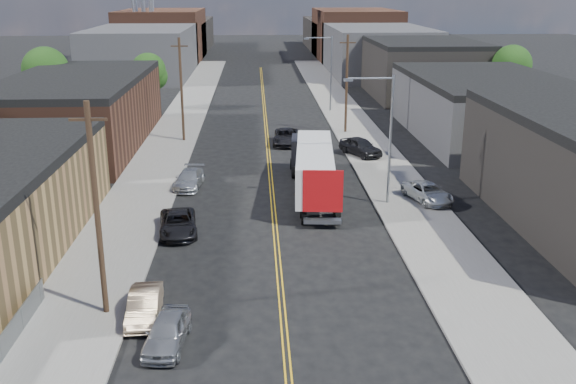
{
  "coord_description": "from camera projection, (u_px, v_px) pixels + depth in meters",
  "views": [
    {
      "loc": [
        -1.13,
        -17.08,
        14.56
      ],
      "look_at": [
        0.8,
        20.4,
        2.5
      ],
      "focal_mm": 40.0,
      "sensor_mm": 36.0,
      "label": 1
    }
  ],
  "objects": [
    {
      "name": "car_left_c",
      "position": [
        178.0,
        223.0,
        39.41
      ],
      "size": [
        2.79,
        5.02,
        1.33
      ],
      "primitive_type": "imported",
      "rotation": [
        0.0,
        0.0,
        0.13
      ],
      "color": "black",
      "rests_on": "ground"
    },
    {
      "name": "skyline_left_c",
      "position": [
        175.0,
        35.0,
        151.82
      ],
      "size": [
        16.0,
        40.0,
        7.0
      ],
      "primitive_type": "cube",
      "color": "black",
      "rests_on": "ground"
    },
    {
      "name": "skyline_right_a",
      "position": [
        377.0,
        50.0,
        110.83
      ],
      "size": [
        16.0,
        30.0,
        8.0
      ],
      "primitive_type": "cube",
      "color": "#3B3A3D",
      "rests_on": "ground"
    },
    {
      "name": "car_left_d",
      "position": [
        189.0,
        179.0,
        48.47
      ],
      "size": [
        2.33,
        4.72,
        1.32
      ],
      "primitive_type": "imported",
      "rotation": [
        0.0,
        0.0,
        -0.11
      ],
      "color": "#A7AAAC",
      "rests_on": "ground"
    },
    {
      "name": "skyline_right_c",
      "position": [
        342.0,
        35.0,
        153.77
      ],
      "size": [
        16.0,
        40.0,
        7.0
      ],
      "primitive_type": "cube",
      "color": "black",
      "rests_on": "ground"
    },
    {
      "name": "industrial_right_c",
      "position": [
        421.0,
        68.0,
        89.12
      ],
      "size": [
        14.0,
        22.0,
        7.6
      ],
      "color": "black",
      "rests_on": "ground"
    },
    {
      "name": "car_ahead_truck",
      "position": [
        286.0,
        137.0,
        61.81
      ],
      "size": [
        2.85,
        5.43,
        1.46
      ],
      "primitive_type": "imported",
      "rotation": [
        0.0,
        0.0,
        -0.08
      ],
      "color": "black",
      "rests_on": "ground"
    },
    {
      "name": "tree_right_far",
      "position": [
        512.0,
        68.0,
        77.69
      ],
      "size": [
        4.85,
        4.76,
        7.91
      ],
      "color": "black",
      "rests_on": "ground"
    },
    {
      "name": "car_right_lot_a",
      "position": [
        428.0,
        192.0,
        44.98
      ],
      "size": [
        3.28,
        4.96,
        1.27
      ],
      "primitive_type": "imported",
      "rotation": [
        0.0,
        0.0,
        0.28
      ],
      "color": "#B9BDBF",
      "rests_on": "sidewalk_right"
    },
    {
      "name": "tree_left_mid",
      "position": [
        47.0,
        73.0,
        70.2
      ],
      "size": [
        5.1,
        5.04,
        8.37
      ],
      "color": "black",
      "rests_on": "ground"
    },
    {
      "name": "sidewalk_left",
      "position": [
        171.0,
        141.0,
        63.05
      ],
      "size": [
        5.0,
        140.0,
        0.15
      ],
      "primitive_type": "cube",
      "color": "slate",
      "rests_on": "ground"
    },
    {
      "name": "ground",
      "position": [
        265.0,
        112.0,
        77.8
      ],
      "size": [
        260.0,
        260.0,
        0.0
      ],
      "primitive_type": "plane",
      "color": "black",
      "rests_on": "ground"
    },
    {
      "name": "car_right_lot_c",
      "position": [
        360.0,
        146.0,
        57.2
      ],
      "size": [
        3.84,
        4.97,
        1.58
      ],
      "primitive_type": "imported",
      "rotation": [
        0.0,
        0.0,
        0.49
      ],
      "color": "black",
      "rests_on": "sidewalk_right"
    },
    {
      "name": "car_left_a",
      "position": [
        167.0,
        332.0,
        27.05
      ],
      "size": [
        1.97,
        4.07,
        1.34
      ],
      "primitive_type": "imported",
      "rotation": [
        0.0,
        0.0,
        -0.1
      ],
      "color": "#9A9D9F",
      "rests_on": "ground"
    },
    {
      "name": "industrial_right_b",
      "position": [
        485.0,
        106.0,
        64.63
      ],
      "size": [
        14.0,
        24.0,
        6.1
      ],
      "color": "#3B3A3D",
      "rests_on": "ground"
    },
    {
      "name": "car_left_b",
      "position": [
        144.0,
        305.0,
        29.3
      ],
      "size": [
        1.55,
        4.0,
        1.3
      ],
      "primitive_type": "imported",
      "rotation": [
        0.0,
        0.0,
        0.05
      ],
      "color": "#9F8568",
      "rests_on": "ground"
    },
    {
      "name": "semi_truck",
      "position": [
        313.0,
        165.0,
        46.56
      ],
      "size": [
        3.42,
        14.81,
        3.83
      ],
      "rotation": [
        0.0,
        0.0,
        -0.08
      ],
      "color": "silver",
      "rests_on": "ground"
    },
    {
      "name": "skyline_left_a",
      "position": [
        143.0,
        52.0,
        108.88
      ],
      "size": [
        16.0,
        30.0,
        8.0
      ],
      "primitive_type": "cube",
      "color": "#3B3A3D",
      "rests_on": "ground"
    },
    {
      "name": "streetlight_near",
      "position": [
        385.0,
        130.0,
        43.27
      ],
      "size": [
        3.39,
        0.25,
        9.0
      ],
      "color": "gray",
      "rests_on": "ground"
    },
    {
      "name": "centerline",
      "position": [
        267.0,
        140.0,
        63.54
      ],
      "size": [
        0.32,
        120.0,
        0.01
      ],
      "primitive_type": "cube",
      "color": "gold",
      "rests_on": "ground"
    },
    {
      "name": "utility_pole_left_far",
      "position": [
        181.0,
        89.0,
        61.57
      ],
      "size": [
        1.6,
        0.26,
        10.0
      ],
      "color": "black",
      "rests_on": "ground"
    },
    {
      "name": "skyline_right_b",
      "position": [
        355.0,
        34.0,
        134.3
      ],
      "size": [
        16.0,
        26.0,
        10.0
      ],
      "primitive_type": "cube",
      "color": "#47281C",
      "rests_on": "ground"
    },
    {
      "name": "warehouse_brown",
      "position": [
        77.0,
        111.0,
        60.7
      ],
      "size": [
        12.0,
        26.0,
        6.6
      ],
      "color": "#47281C",
      "rests_on": "ground"
    },
    {
      "name": "sidewalk_right",
      "position": [
        362.0,
        139.0,
        63.98
      ],
      "size": [
        5.0,
        140.0,
        0.15
      ],
      "primitive_type": "cube",
      "color": "slate",
      "rests_on": "ground"
    },
    {
      "name": "skyline_left_b",
      "position": [
        163.0,
        35.0,
        132.34
      ],
      "size": [
        16.0,
        26.0,
        10.0
      ],
      "primitive_type": "cube",
      "color": "#47281C",
      "rests_on": "ground"
    },
    {
      "name": "tree_left_far",
      "position": [
        149.0,
        73.0,
        77.62
      ],
      "size": [
        4.35,
        4.2,
        6.97
      ],
      "color": "black",
      "rests_on": "ground"
    },
    {
      "name": "utility_pole_right",
      "position": [
        347.0,
        83.0,
        65.22
      ],
      "size": [
        1.6,
        0.26,
        10.0
      ],
      "color": "black",
      "rests_on": "ground"
    },
    {
      "name": "utility_pole_left_near",
      "position": [
        97.0,
        210.0,
        28.29
      ],
      "size": [
        1.6,
        0.26,
        10.0
      ],
      "color": "black",
      "rests_on": "ground"
    },
    {
      "name": "streetlight_far",
      "position": [
        328.0,
        67.0,
        76.54
      ],
      "size": [
        3.39,
        0.25,
        9.0
      ],
      "color": "gray",
      "rests_on": "ground"
    }
  ]
}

